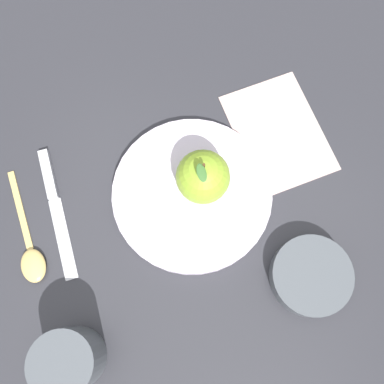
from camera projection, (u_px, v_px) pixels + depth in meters
name	position (u px, v px, depth m)	size (l,w,h in m)	color
ground_plane	(163.00, 195.00, 0.62)	(2.40, 2.40, 0.00)	#2D2D33
dinner_plate	(192.00, 194.00, 0.61)	(0.23, 0.23, 0.02)	silver
apple	(203.00, 177.00, 0.57)	(0.07, 0.07, 0.09)	#8CB22D
side_bowl	(311.00, 276.00, 0.57)	(0.11, 0.11, 0.03)	#4C5156
cup	(68.00, 361.00, 0.52)	(0.08, 0.08, 0.08)	#4C5156
knife	(54.00, 201.00, 0.62)	(0.17, 0.12, 0.01)	silver
spoon	(30.00, 253.00, 0.59)	(0.15, 0.12, 0.01)	#D8B766
linen_napkin	(278.00, 132.00, 0.65)	(0.13, 0.18, 0.00)	beige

